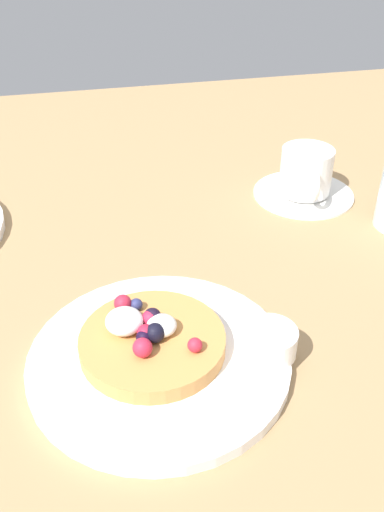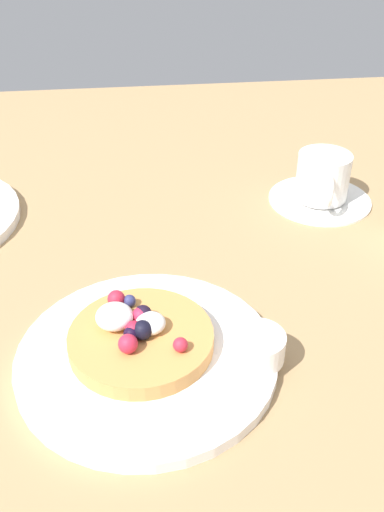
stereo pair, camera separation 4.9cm
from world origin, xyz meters
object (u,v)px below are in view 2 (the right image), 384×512
at_px(coffee_cup, 323,176).
at_px(syrup_ramekin, 257,346).
at_px(coffee_saucer, 320,199).
at_px(pancake_plate, 147,357).

bearing_deg(coffee_cup, syrup_ramekin, -117.18).
bearing_deg(syrup_ramekin, coffee_cup, 62.82).
bearing_deg(syrup_ramekin, coffee_saucer, 62.93).
xyz_separation_m(pancake_plate, syrup_ramekin, (0.10, -0.02, 0.02)).
bearing_deg(syrup_ramekin, pancake_plate, 169.26).
height_order(pancake_plate, coffee_cup, coffee_cup).
distance_m(pancake_plate, coffee_saucer, 0.37).
relative_size(pancake_plate, syrup_ramekin, 4.82).
relative_size(pancake_plate, coffee_saucer, 1.75).
bearing_deg(coffee_cup, coffee_saucer, 80.27).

